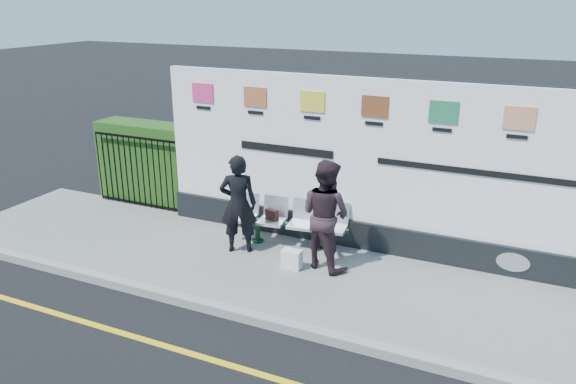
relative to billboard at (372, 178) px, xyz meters
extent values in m
plane|color=black|center=(-0.50, -3.85, -1.42)|extent=(80.00, 80.00, 0.00)
cube|color=slate|center=(-0.50, -1.35, -1.36)|extent=(14.00, 3.00, 0.12)
cube|color=gray|center=(-0.50, -2.85, -1.35)|extent=(14.00, 0.18, 0.14)
cube|color=yellow|center=(-0.50, -3.85, -1.42)|extent=(14.00, 0.10, 0.01)
cube|color=black|center=(0.00, 0.00, -1.05)|extent=(8.00, 0.30, 0.50)
cube|color=white|center=(0.00, 0.00, 0.45)|extent=(8.00, 0.14, 2.50)
cube|color=#244E17|center=(-5.08, 0.45, -0.45)|extent=(2.35, 0.70, 1.70)
imported|color=black|center=(-2.04, -1.07, -0.43)|extent=(0.75, 0.65, 1.75)
imported|color=#301F26|center=(-0.46, -1.01, -0.38)|extent=(1.07, 0.95, 1.84)
cube|color=black|center=(-1.66, -0.55, -0.75)|extent=(0.27, 0.17, 0.19)
cube|color=silver|center=(-0.92, -1.31, -1.14)|extent=(0.32, 0.19, 0.32)
camera|label=1|loc=(2.48, -8.92, 2.97)|focal=35.00mm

